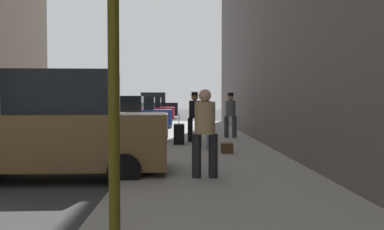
{
  "coord_description": "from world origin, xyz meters",
  "views": [
    {
      "loc": [
        5.2,
        -9.7,
        1.67
      ],
      "look_at": [
        5.55,
        4.17,
        1.15
      ],
      "focal_mm": 40.0,
      "sensor_mm": 36.0,
      "label": 1
    }
  ],
  "objects_px": {
    "parked_black_suv": "(152,107)",
    "pedestrian_with_beanie": "(230,113)",
    "parked_blue_sedan": "(134,114)",
    "pedestrian_with_fedora": "(195,114)",
    "pedestrian_in_jeans": "(204,118)",
    "duffel_bag": "(227,148)",
    "parked_bronze_suv": "(59,130)",
    "pedestrian_in_tan_coat": "(205,128)",
    "fire_hydrant": "(155,140)",
    "rolling_suitcase": "(179,134)",
    "parked_red_hatchback": "(145,111)",
    "parked_silver_sedan": "(113,121)"
  },
  "relations": [
    {
      "from": "parked_black_suv",
      "to": "pedestrian_with_beanie",
      "type": "bearing_deg",
      "value": -77.48
    },
    {
      "from": "parked_blue_sedan",
      "to": "pedestrian_with_fedora",
      "type": "distance_m",
      "value": 8.61
    },
    {
      "from": "pedestrian_in_jeans",
      "to": "duffel_bag",
      "type": "distance_m",
      "value": 1.37
    },
    {
      "from": "parked_blue_sedan",
      "to": "pedestrian_with_beanie",
      "type": "distance_m",
      "value": 7.89
    },
    {
      "from": "parked_blue_sedan",
      "to": "parked_black_suv",
      "type": "height_order",
      "value": "parked_black_suv"
    },
    {
      "from": "parked_bronze_suv",
      "to": "pedestrian_in_tan_coat",
      "type": "relative_size",
      "value": 2.72
    },
    {
      "from": "parked_bronze_suv",
      "to": "fire_hydrant",
      "type": "distance_m",
      "value": 3.74
    },
    {
      "from": "pedestrian_in_tan_coat",
      "to": "rolling_suitcase",
      "type": "bearing_deg",
      "value": 94.92
    },
    {
      "from": "rolling_suitcase",
      "to": "parked_blue_sedan",
      "type": "bearing_deg",
      "value": 105.7
    },
    {
      "from": "parked_red_hatchback",
      "to": "fire_hydrant",
      "type": "relative_size",
      "value": 5.97
    },
    {
      "from": "parked_blue_sedan",
      "to": "pedestrian_with_beanie",
      "type": "relative_size",
      "value": 2.38
    },
    {
      "from": "parked_silver_sedan",
      "to": "rolling_suitcase",
      "type": "distance_m",
      "value": 2.99
    },
    {
      "from": "parked_bronze_suv",
      "to": "fire_hydrant",
      "type": "relative_size",
      "value": 6.62
    },
    {
      "from": "parked_red_hatchback",
      "to": "rolling_suitcase",
      "type": "height_order",
      "value": "parked_red_hatchback"
    },
    {
      "from": "parked_bronze_suv",
      "to": "parked_blue_sedan",
      "type": "relative_size",
      "value": 1.1
    },
    {
      "from": "parked_blue_sedan",
      "to": "parked_red_hatchback",
      "type": "xyz_separation_m",
      "value": [
        0.0,
        7.21,
        0.0
      ]
    },
    {
      "from": "parked_black_suv",
      "to": "rolling_suitcase",
      "type": "xyz_separation_m",
      "value": [
        2.47,
        -22.55,
        -0.54
      ]
    },
    {
      "from": "pedestrian_in_tan_coat",
      "to": "parked_blue_sedan",
      "type": "bearing_deg",
      "value": 101.33
    },
    {
      "from": "parked_black_suv",
      "to": "pedestrian_in_tan_coat",
      "type": "xyz_separation_m",
      "value": [
        3.01,
        -28.78,
        0.07
      ]
    },
    {
      "from": "parked_blue_sedan",
      "to": "pedestrian_in_jeans",
      "type": "distance_m",
      "value": 10.8
    },
    {
      "from": "fire_hydrant",
      "to": "parked_black_suv",
      "type": "bearing_deg",
      "value": 94.16
    },
    {
      "from": "parked_red_hatchback",
      "to": "rolling_suitcase",
      "type": "distance_m",
      "value": 16.2
    },
    {
      "from": "pedestrian_with_fedora",
      "to": "pedestrian_in_jeans",
      "type": "distance_m",
      "value": 2.26
    },
    {
      "from": "pedestrian_with_beanie",
      "to": "pedestrian_with_fedora",
      "type": "bearing_deg",
      "value": -132.84
    },
    {
      "from": "pedestrian_with_fedora",
      "to": "pedestrian_in_tan_coat",
      "type": "relative_size",
      "value": 1.04
    },
    {
      "from": "duffel_bag",
      "to": "pedestrian_in_jeans",
      "type": "bearing_deg",
      "value": 123.07
    },
    {
      "from": "fire_hydrant",
      "to": "pedestrian_with_fedora",
      "type": "xyz_separation_m",
      "value": [
        1.23,
        3.01,
        0.64
      ]
    },
    {
      "from": "parked_silver_sedan",
      "to": "pedestrian_in_jeans",
      "type": "relative_size",
      "value": 2.49
    },
    {
      "from": "fire_hydrant",
      "to": "pedestrian_with_beanie",
      "type": "xyz_separation_m",
      "value": [
        2.69,
        4.58,
        0.64
      ]
    },
    {
      "from": "pedestrian_with_beanie",
      "to": "rolling_suitcase",
      "type": "bearing_deg",
      "value": -130.97
    },
    {
      "from": "parked_black_suv",
      "to": "pedestrian_in_tan_coat",
      "type": "height_order",
      "value": "parked_black_suv"
    },
    {
      "from": "parked_bronze_suv",
      "to": "rolling_suitcase",
      "type": "relative_size",
      "value": 4.48
    },
    {
      "from": "parked_black_suv",
      "to": "fire_hydrant",
      "type": "distance_m",
      "value": 24.89
    },
    {
      "from": "pedestrian_in_tan_coat",
      "to": "parked_bronze_suv",
      "type": "bearing_deg",
      "value": 166.38
    },
    {
      "from": "pedestrian_in_tan_coat",
      "to": "pedestrian_with_beanie",
      "type": "height_order",
      "value": "pedestrian_with_beanie"
    },
    {
      "from": "parked_bronze_suv",
      "to": "pedestrian_with_beanie",
      "type": "distance_m",
      "value": 9.02
    },
    {
      "from": "parked_bronze_suv",
      "to": "parked_red_hatchback",
      "type": "bearing_deg",
      "value": 90.0
    },
    {
      "from": "parked_silver_sedan",
      "to": "pedestrian_with_fedora",
      "type": "relative_size",
      "value": 2.39
    },
    {
      "from": "parked_silver_sedan",
      "to": "parked_black_suv",
      "type": "xyz_separation_m",
      "value": [
        -0.0,
        20.92,
        0.18
      ]
    },
    {
      "from": "parked_red_hatchback",
      "to": "parked_silver_sedan",
      "type": "bearing_deg",
      "value": -90.0
    },
    {
      "from": "pedestrian_with_fedora",
      "to": "parked_blue_sedan",
      "type": "bearing_deg",
      "value": 110.62
    },
    {
      "from": "parked_bronze_suv",
      "to": "parked_black_suv",
      "type": "xyz_separation_m",
      "value": [
        0.0,
        28.05,
        0.0
      ]
    },
    {
      "from": "duffel_bag",
      "to": "parked_blue_sedan",
      "type": "bearing_deg",
      "value": 108.9
    },
    {
      "from": "parked_blue_sedan",
      "to": "rolling_suitcase",
      "type": "xyz_separation_m",
      "value": [
        2.47,
        -8.8,
        -0.36
      ]
    },
    {
      "from": "pedestrian_in_tan_coat",
      "to": "pedestrian_in_jeans",
      "type": "xyz_separation_m",
      "value": [
        0.23,
        4.73,
        0.0
      ]
    },
    {
      "from": "parked_red_hatchback",
      "to": "parked_black_suv",
      "type": "xyz_separation_m",
      "value": [
        -0.0,
        6.55,
        0.18
      ]
    },
    {
      "from": "parked_black_suv",
      "to": "rolling_suitcase",
      "type": "height_order",
      "value": "parked_black_suv"
    },
    {
      "from": "pedestrian_in_tan_coat",
      "to": "pedestrian_with_beanie",
      "type": "relative_size",
      "value": 0.96
    },
    {
      "from": "parked_bronze_suv",
      "to": "fire_hydrant",
      "type": "xyz_separation_m",
      "value": [
        1.8,
        3.24,
        -0.54
      ]
    },
    {
      "from": "parked_bronze_suv",
      "to": "pedestrian_in_tan_coat",
      "type": "xyz_separation_m",
      "value": [
        3.01,
        -0.73,
        0.07
      ]
    }
  ]
}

